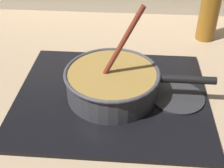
# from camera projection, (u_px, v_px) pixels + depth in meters

# --- Properties ---
(ground) EXTENTS (2.40, 1.60, 0.04)m
(ground) POSITION_uv_depth(u_px,v_px,m) (120.00, 141.00, 0.80)
(ground) COLOR #9E8466
(hob_plate) EXTENTS (0.56, 0.48, 0.01)m
(hob_plate) POSITION_uv_depth(u_px,v_px,m) (112.00, 96.00, 0.91)
(hob_plate) COLOR black
(hob_plate) RESTS_ON ground
(burner_ring) EXTENTS (0.20, 0.20, 0.01)m
(burner_ring) POSITION_uv_depth(u_px,v_px,m) (112.00, 94.00, 0.90)
(burner_ring) COLOR #592D0C
(burner_ring) RESTS_ON hob_plate
(spare_burner) EXTENTS (0.16, 0.16, 0.01)m
(spare_burner) POSITION_uv_depth(u_px,v_px,m) (178.00, 97.00, 0.89)
(spare_burner) COLOR #262628
(spare_burner) RESTS_ON hob_plate
(cooking_pan) EXTENTS (0.43, 0.27, 0.28)m
(cooking_pan) POSITION_uv_depth(u_px,v_px,m) (113.00, 82.00, 0.88)
(cooking_pan) COLOR #38383D
(cooking_pan) RESTS_ON hob_plate
(oil_bottle) EXTENTS (0.07, 0.07, 0.26)m
(oil_bottle) POSITION_uv_depth(u_px,v_px,m) (209.00, 13.00, 1.16)
(oil_bottle) COLOR #8C5919
(oil_bottle) RESTS_ON ground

